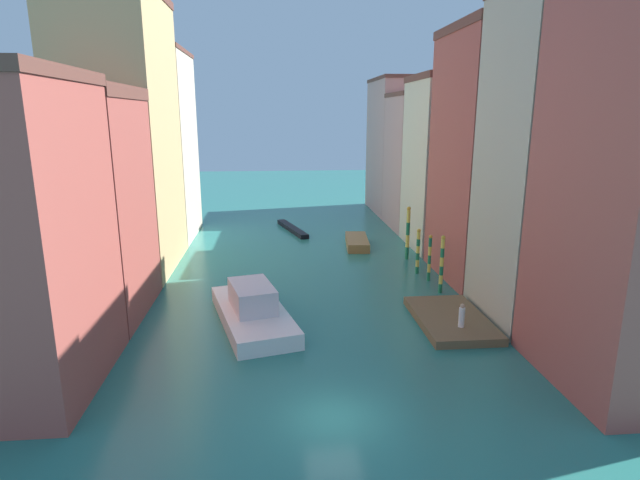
% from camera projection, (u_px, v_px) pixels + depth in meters
% --- Properties ---
extents(ground_plane, '(154.00, 154.00, 0.00)m').
position_uv_depth(ground_plane, '(302.00, 262.00, 46.03)').
color(ground_plane, '#28756B').
extents(building_left_0, '(7.50, 9.36, 14.95)m').
position_uv_depth(building_left_0, '(4.00, 237.00, 23.28)').
color(building_left_0, '#B25147').
rests_on(building_left_0, ground).
extents(building_left_1, '(7.50, 9.24, 14.65)m').
position_uv_depth(building_left_1, '(80.00, 205.00, 32.35)').
color(building_left_1, '#B25147').
rests_on(building_left_1, ground).
extents(building_left_2, '(7.50, 12.22, 22.55)m').
position_uv_depth(building_left_2, '(122.00, 135.00, 41.83)').
color(building_left_2, '#DBB77A').
rests_on(building_left_2, ground).
extents(building_left_3, '(7.50, 10.78, 19.31)m').
position_uv_depth(building_left_3, '(155.00, 146.00, 53.34)').
color(building_left_3, beige).
rests_on(building_left_3, ground).
extents(building_right_1, '(7.50, 7.63, 20.54)m').
position_uv_depth(building_right_1, '(555.00, 159.00, 31.08)').
color(building_right_1, '#BCB299').
rests_on(building_right_1, ground).
extents(building_right_2, '(7.50, 10.04, 19.50)m').
position_uv_depth(building_right_2, '(493.00, 156.00, 39.77)').
color(building_right_2, '#B25147').
rests_on(building_right_2, ground).
extents(building_right_3, '(7.50, 8.93, 16.61)m').
position_uv_depth(building_right_3, '(450.00, 163.00, 49.67)').
color(building_right_3, beige).
rests_on(building_right_3, ground).
extents(building_right_4, '(7.50, 9.23, 15.32)m').
position_uv_depth(building_right_4, '(423.00, 161.00, 58.56)').
color(building_right_4, tan).
rests_on(building_right_4, ground).
extents(building_right_5, '(7.50, 11.98, 17.61)m').
position_uv_depth(building_right_5, '(401.00, 146.00, 68.44)').
color(building_right_5, tan).
rests_on(building_right_5, ground).
extents(waterfront_dock, '(4.25, 7.34, 0.51)m').
position_uv_depth(waterfront_dock, '(451.00, 319.00, 32.41)').
color(waterfront_dock, brown).
rests_on(waterfront_dock, ground).
extents(person_on_dock, '(0.36, 0.36, 1.47)m').
position_uv_depth(person_on_dock, '(462.00, 316.00, 30.48)').
color(person_on_dock, white).
rests_on(person_on_dock, waterfront_dock).
extents(mooring_pole_0, '(0.31, 0.31, 4.39)m').
position_uv_depth(mooring_pole_0, '(442.00, 264.00, 37.52)').
color(mooring_pole_0, '#197247').
rests_on(mooring_pole_0, ground).
extents(mooring_pole_1, '(0.29, 0.29, 3.75)m').
position_uv_depth(mooring_pole_1, '(430.00, 257.00, 40.34)').
color(mooring_pole_1, '#197247').
rests_on(mooring_pole_1, ground).
extents(mooring_pole_2, '(0.32, 0.32, 3.84)m').
position_uv_depth(mooring_pole_2, '(418.00, 251.00, 42.17)').
color(mooring_pole_2, '#197247').
rests_on(mooring_pole_2, ground).
extents(mooring_pole_3, '(0.37, 0.37, 4.90)m').
position_uv_depth(mooring_pole_3, '(408.00, 233.00, 46.26)').
color(mooring_pole_3, '#197247').
rests_on(mooring_pole_3, ground).
extents(vaporetto_white, '(6.10, 10.41, 2.56)m').
position_uv_depth(vaporetto_white, '(253.00, 310.00, 32.33)').
color(vaporetto_white, white).
rests_on(vaporetto_white, ground).
extents(gondola_black, '(3.31, 8.74, 0.48)m').
position_uv_depth(gondola_black, '(292.00, 229.00, 58.22)').
color(gondola_black, black).
rests_on(gondola_black, ground).
extents(motorboat_0, '(2.64, 6.11, 0.86)m').
position_uv_depth(motorboat_0, '(357.00, 242.00, 51.35)').
color(motorboat_0, olive).
rests_on(motorboat_0, ground).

